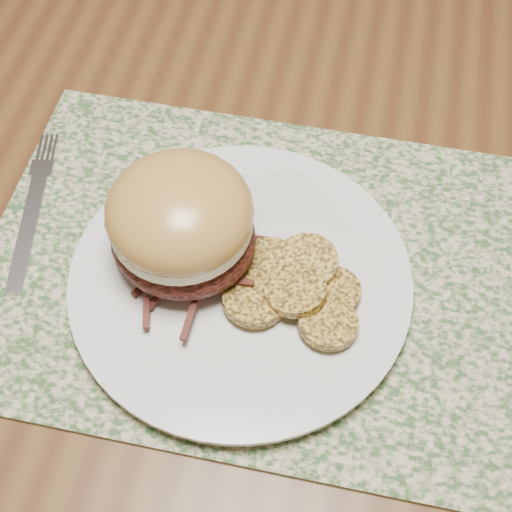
{
  "coord_description": "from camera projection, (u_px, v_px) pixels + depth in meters",
  "views": [
    {
      "loc": [
        0.19,
        -0.49,
        1.26
      ],
      "look_at": [
        0.13,
        -0.19,
        0.79
      ],
      "focal_mm": 50.0,
      "sensor_mm": 36.0,
      "label": 1
    }
  ],
  "objects": [
    {
      "name": "roasted_potatoes",
      "position": [
        295.0,
        287.0,
        0.56
      ],
      "size": [
        0.13,
        0.11,
        0.03
      ],
      "color": "gold",
      "rests_on": "dinner_plate"
    },
    {
      "name": "dining_table",
      "position": [
        175.0,
        150.0,
        0.77
      ],
      "size": [
        1.5,
        0.9,
        0.75
      ],
      "color": "brown",
      "rests_on": "ground"
    },
    {
      "name": "dinner_plate",
      "position": [
        241.0,
        281.0,
        0.58
      ],
      "size": [
        0.26,
        0.26,
        0.02
      ],
      "primitive_type": "cylinder",
      "color": "silver",
      "rests_on": "placemat"
    },
    {
      "name": "placemat",
      "position": [
        252.0,
        267.0,
        0.6
      ],
      "size": [
        0.45,
        0.33,
        0.0
      ],
      "primitive_type": "cube",
      "color": "#34552B",
      "rests_on": "dining_table"
    },
    {
      "name": "pork_sandwich",
      "position": [
        181.0,
        223.0,
        0.55
      ],
      "size": [
        0.15,
        0.14,
        0.09
      ],
      "rotation": [
        0.0,
        0.0,
        -0.33
      ],
      "color": "black",
      "rests_on": "dinner_plate"
    },
    {
      "name": "ground",
      "position": [
        209.0,
        389.0,
        1.34
      ],
      "size": [
        3.5,
        3.5,
        0.0
      ],
      "primitive_type": "plane",
      "color": "brown",
      "rests_on": "ground"
    },
    {
      "name": "fork",
      "position": [
        33.0,
        207.0,
        0.63
      ],
      "size": [
        0.05,
        0.17,
        0.0
      ],
      "rotation": [
        0.0,
        0.0,
        0.19
      ],
      "color": "#BABAC1",
      "rests_on": "placemat"
    }
  ]
}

